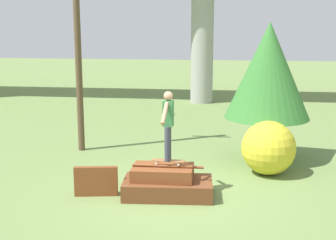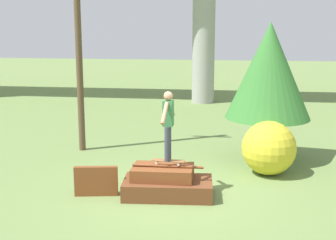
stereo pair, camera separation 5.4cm
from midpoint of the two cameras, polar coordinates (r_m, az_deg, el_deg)
ground_plane at (r=10.92m, az=-0.17°, el=-9.24°), size 80.00×80.00×0.00m
scrap_pile at (r=10.84m, az=-0.35°, el=-7.72°), size 2.10×1.21×0.75m
scrap_plank_loose at (r=10.95m, az=-8.91°, el=-7.39°), size 1.00×0.30×0.69m
skateboard at (r=10.72m, az=-0.14°, el=-5.00°), size 0.76×0.27×0.09m
skater at (r=10.49m, az=-0.15°, el=-0.14°), size 0.24×1.10×1.59m
utility_pole at (r=14.44m, az=-11.13°, el=11.14°), size 1.30×0.20×7.36m
tree_behind_left at (r=13.51m, az=12.02°, el=5.87°), size 2.42×2.42×3.95m
bush_yellow_flowering at (r=12.50m, az=12.03°, el=-3.34°), size 1.42×1.42×1.42m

